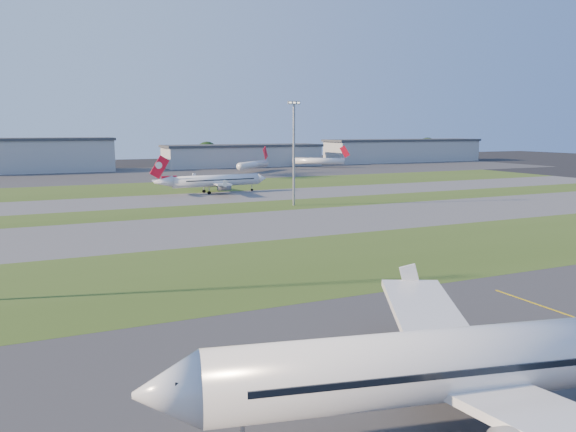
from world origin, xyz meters
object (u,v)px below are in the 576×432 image
mini_jet_far (319,161)px  light_mast_centre (294,146)px  airliner_parked (488,363)px  airliner_taxiing (215,181)px  mini_jet_near (253,165)px

mini_jet_far → light_mast_centre: 142.95m
airliner_parked → airliner_taxiing: (24.69, 136.40, -1.03)m
airliner_parked → airliner_taxiing: airliner_parked is taller
airliner_parked → mini_jet_far: bearing=76.7°
mini_jet_near → airliner_parked: bearing=-150.0°
mini_jet_far → light_mast_centre: light_mast_centre is taller
mini_jet_near → mini_jet_far: 42.73m
airliner_parked → mini_jet_near: 220.88m
airliner_parked → mini_jet_far: (105.97, 224.74, -1.41)m
light_mast_centre → airliner_parked: bearing=-108.7°
airliner_taxiing → mini_jet_near: size_ratio=1.50×
airliner_parked → mini_jet_far: 248.48m
mini_jet_far → airliner_taxiing: bearing=-98.4°
mini_jet_near → light_mast_centre: (-31.19, -109.35, 11.53)m
airliner_parked → light_mast_centre: light_mast_centre is taller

